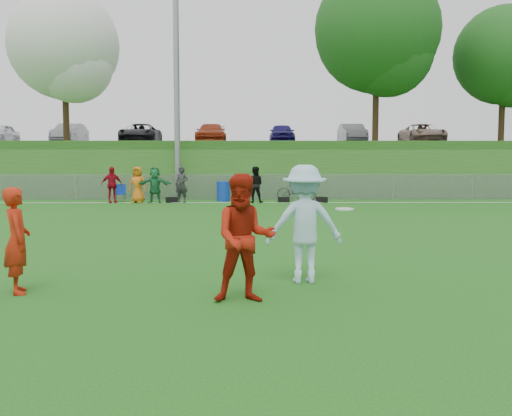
{
  "coord_description": "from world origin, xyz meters",
  "views": [
    {
      "loc": [
        0.71,
        -8.68,
        2.06
      ],
      "look_at": [
        0.81,
        0.5,
        1.26
      ],
      "focal_mm": 40.0,
      "sensor_mm": 36.0,
      "label": 1
    }
  ],
  "objects_px": {
    "player_blue": "(304,224)",
    "frisbee": "(344,209)",
    "bicycle": "(297,191)",
    "player_red_left": "(17,240)",
    "player_red_center": "(245,238)",
    "recycling_bin": "(223,191)"
  },
  "relations": [
    {
      "from": "player_red_left",
      "to": "frisbee",
      "type": "distance_m",
      "value": 4.98
    },
    {
      "from": "recycling_bin",
      "to": "bicycle",
      "type": "height_order",
      "value": "bicycle"
    },
    {
      "from": "player_blue",
      "to": "player_red_left",
      "type": "bearing_deg",
      "value": 5.85
    },
    {
      "from": "player_red_left",
      "to": "bicycle",
      "type": "bearing_deg",
      "value": -42.39
    },
    {
      "from": "player_blue",
      "to": "bicycle",
      "type": "xyz_separation_m",
      "value": [
        1.38,
        18.3,
        -0.47
      ]
    },
    {
      "from": "frisbee",
      "to": "bicycle",
      "type": "xyz_separation_m",
      "value": [
        0.9,
        19.39,
        -0.82
      ]
    },
    {
      "from": "player_red_left",
      "to": "player_red_center",
      "type": "relative_size",
      "value": 0.88
    },
    {
      "from": "player_blue",
      "to": "recycling_bin",
      "type": "distance_m",
      "value": 18.44
    },
    {
      "from": "player_blue",
      "to": "frisbee",
      "type": "relative_size",
      "value": 7.32
    },
    {
      "from": "player_blue",
      "to": "recycling_bin",
      "type": "relative_size",
      "value": 2.04
    },
    {
      "from": "player_red_center",
      "to": "player_blue",
      "type": "relative_size",
      "value": 0.94
    },
    {
      "from": "player_blue",
      "to": "frisbee",
      "type": "distance_m",
      "value": 1.24
    },
    {
      "from": "player_blue",
      "to": "bicycle",
      "type": "distance_m",
      "value": 18.36
    },
    {
      "from": "player_red_center",
      "to": "bicycle",
      "type": "distance_m",
      "value": 19.73
    },
    {
      "from": "recycling_bin",
      "to": "player_red_center",
      "type": "bearing_deg",
      "value": -86.47
    },
    {
      "from": "bicycle",
      "to": "frisbee",
      "type": "bearing_deg",
      "value": -174.21
    },
    {
      "from": "player_red_left",
      "to": "bicycle",
      "type": "xyz_separation_m",
      "value": [
        5.84,
        19.03,
        -0.31
      ]
    },
    {
      "from": "player_red_center",
      "to": "bicycle",
      "type": "relative_size",
      "value": 0.95
    },
    {
      "from": "player_red_center",
      "to": "recycling_bin",
      "type": "xyz_separation_m",
      "value": [
        -1.21,
        19.59,
        -0.44
      ]
    },
    {
      "from": "player_red_center",
      "to": "recycling_bin",
      "type": "relative_size",
      "value": 1.92
    },
    {
      "from": "frisbee",
      "to": "player_red_left",
      "type": "bearing_deg",
      "value": 175.77
    },
    {
      "from": "player_blue",
      "to": "bicycle",
      "type": "height_order",
      "value": "player_blue"
    }
  ]
}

